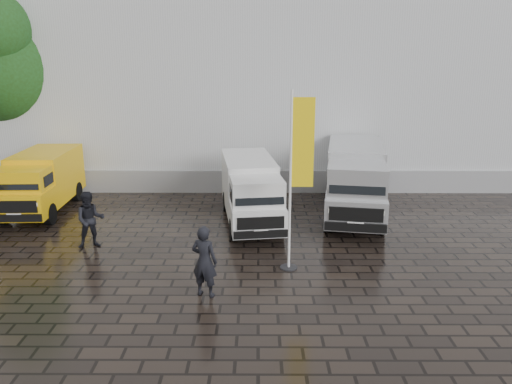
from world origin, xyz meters
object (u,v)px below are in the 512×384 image
person_tent (90,220)px  flagpole (297,172)px  van_silver (355,182)px  person_front (204,261)px  wheelie_bin (378,183)px  van_yellow (41,184)px  van_white (251,193)px

person_tent → flagpole: bearing=-32.4°
van_silver → person_front: 8.26m
wheelie_bin → van_silver: bearing=-109.8°
van_yellow → van_white: 8.28m
van_white → van_silver: size_ratio=0.87×
van_silver → flagpole: flagpole is taller
van_white → flagpole: (1.35, -4.03, 1.72)m
wheelie_bin → person_tent: person_tent is taller
van_yellow → person_front: 9.96m
van_white → van_yellow: bearing=163.5°
van_white → van_silver: bearing=4.5°
wheelie_bin → person_tent: size_ratio=0.58×
wheelie_bin → person_tent: 12.25m
van_yellow → person_tent: 4.83m
flagpole → person_front: 3.53m
van_yellow → flagpole: size_ratio=0.96×
flagpole → wheelie_bin: (4.17, 7.76, -2.33)m
van_silver → person_tent: (-8.99, -3.25, -0.40)m
van_yellow → wheelie_bin: van_yellow is taller
person_front → person_tent: person_front is taller
person_tent → van_yellow: bearing=111.8°
van_silver → wheelie_bin: bearing=70.5°
van_silver → person_tent: van_silver is taller
van_yellow → wheelie_bin: 13.93m
van_yellow → van_silver: van_silver is taller
flagpole → person_front: (-2.44, -1.69, -1.92)m
van_silver → person_tent: bearing=-150.7°
flagpole → wheelie_bin: size_ratio=4.77×
van_silver → flagpole: size_ratio=1.19×
van_white → flagpole: size_ratio=1.03×
flagpole → person_tent: 6.90m
wheelie_bin → person_front: 11.54m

